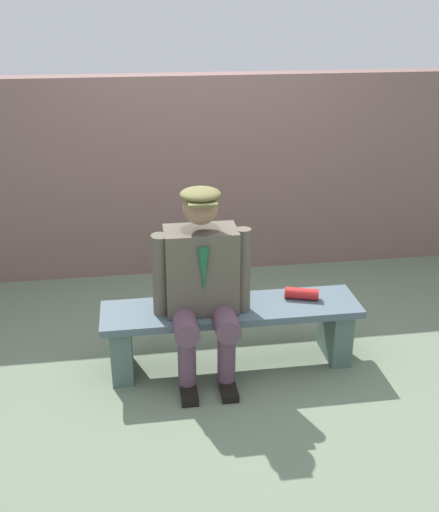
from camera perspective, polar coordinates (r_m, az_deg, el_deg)
ground_plane at (r=3.99m, az=1.09°, el=-10.18°), size 30.00×30.00×0.00m
bench at (r=3.83m, az=1.12°, el=-6.57°), size 1.63×0.39×0.42m
seated_man at (r=3.60m, az=-1.66°, el=-2.28°), size 0.61×0.55×1.21m
rolled_magazine at (r=3.88m, az=7.84°, el=-3.57°), size 0.23×0.14×0.07m
stadium_wall at (r=5.09m, az=-1.80°, el=7.69°), size 12.00×0.24×1.65m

